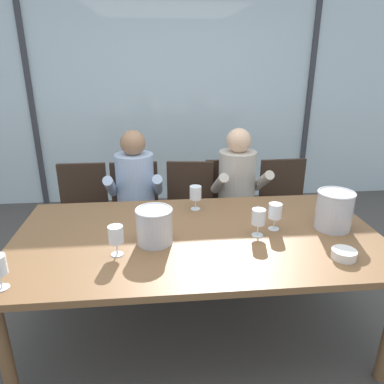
{
  "coord_description": "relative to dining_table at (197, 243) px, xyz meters",
  "views": [
    {
      "loc": [
        -0.23,
        -2.0,
        1.78
      ],
      "look_at": [
        0.0,
        0.35,
        0.89
      ],
      "focal_mm": 33.97,
      "sensor_mm": 36.0,
      "label": 1
    }
  ],
  "objects": [
    {
      "name": "window_mullion_left",
      "position": [
        -1.68,
        2.5,
        0.62
      ],
      "size": [
        0.06,
        0.06,
        2.6
      ],
      "primitive_type": "cube",
      "color": "#38383D",
      "rests_on": "ground"
    },
    {
      "name": "hillside_vineyard",
      "position": [
        0.0,
        6.06,
        0.12
      ],
      "size": [
        13.46,
        2.4,
        1.6
      ],
      "primitive_type": "cube",
      "color": "#386633",
      "rests_on": "ground"
    },
    {
      "name": "chair_right_of_center",
      "position": [
        0.41,
        1.01,
        -0.15
      ],
      "size": [
        0.45,
        0.45,
        0.9
      ],
      "rotation": [
        0.0,
        0.0,
        -0.02
      ],
      "color": "#332319",
      "rests_on": "ground"
    },
    {
      "name": "chair_left_of_center",
      "position": [
        -0.45,
        1.02,
        -0.15
      ],
      "size": [
        0.44,
        0.44,
        0.9
      ],
      "rotation": [
        0.0,
        0.0,
        0.0
      ],
      "color": "#332319",
      "rests_on": "ground"
    },
    {
      "name": "tasting_bowl",
      "position": [
        0.76,
        -0.36,
        0.09
      ],
      "size": [
        0.13,
        0.13,
        0.05
      ],
      "primitive_type": "cylinder",
      "color": "silver",
      "rests_on": "dining_table"
    },
    {
      "name": "wine_glass_spare_empty",
      "position": [
        0.03,
        0.4,
        0.18
      ],
      "size": [
        0.08,
        0.08,
        0.17
      ],
      "color": "silver",
      "rests_on": "dining_table"
    },
    {
      "name": "chair_near_window_right",
      "position": [
        0.91,
        0.98,
        -0.15
      ],
      "size": [
        0.45,
        0.45,
        0.9
      ],
      "rotation": [
        0.0,
        0.0,
        0.03
      ],
      "color": "#332319",
      "rests_on": "ground"
    },
    {
      "name": "chair_near_curtain",
      "position": [
        -0.9,
        1.02,
        -0.15
      ],
      "size": [
        0.44,
        0.44,
        0.9
      ],
      "rotation": [
        0.0,
        0.0,
        0.0
      ],
      "color": "#332319",
      "rests_on": "ground"
    },
    {
      "name": "wine_glass_near_bucket",
      "position": [
        0.37,
        -0.05,
        0.18
      ],
      "size": [
        0.08,
        0.08,
        0.17
      ],
      "color": "silver",
      "rests_on": "dining_table"
    },
    {
      "name": "chair_center",
      "position": [
        0.04,
        0.99,
        -0.15
      ],
      "size": [
        0.49,
        0.49,
        0.9
      ],
      "rotation": [
        0.0,
        0.0,
        -0.13
      ],
      "color": "#332319",
      "rests_on": "ground"
    },
    {
      "name": "person_pale_blue_shirt",
      "position": [
        -0.43,
        0.87,
        0.02
      ],
      "size": [
        0.46,
        0.61,
        1.22
      ],
      "rotation": [
        0.0,
        0.0,
        -0.01
      ],
      "color": "#9EB2D1",
      "rests_on": "ground"
    },
    {
      "name": "person_beige_jumper",
      "position": [
        0.46,
        0.87,
        0.02
      ],
      "size": [
        0.49,
        0.63,
        1.22
      ],
      "rotation": [
        0.0,
        0.0,
        0.09
      ],
      "color": "#B7AD9E",
      "rests_on": "ground"
    },
    {
      "name": "dining_table",
      "position": [
        0.0,
        0.0,
        0.0
      ],
      "size": [
        2.26,
        1.19,
        0.74
      ],
      "color": "brown",
      "rests_on": "ground"
    },
    {
      "name": "wine_glass_by_left_taster",
      "position": [
        -0.47,
        -0.2,
        0.18
      ],
      "size": [
        0.08,
        0.08,
        0.17
      ],
      "color": "silver",
      "rests_on": "dining_table"
    },
    {
      "name": "ground",
      "position": [
        0.0,
        1.0,
        -0.68
      ],
      "size": [
        14.0,
        14.0,
        0.0
      ],
      "primitive_type": "plane",
      "color": "#4C4742"
    },
    {
      "name": "window_mullion_right",
      "position": [
        1.68,
        2.5,
        0.62
      ],
      "size": [
        0.06,
        0.06,
        2.6
      ],
      "primitive_type": "cube",
      "color": "#38383D",
      "rests_on": "ground"
    },
    {
      "name": "wine_glass_by_right_taster",
      "position": [
        0.49,
        0.03,
        0.18
      ],
      "size": [
        0.08,
        0.08,
        0.17
      ],
      "color": "silver",
      "rests_on": "dining_table"
    },
    {
      "name": "ice_bucket_secondary",
      "position": [
        0.87,
        0.01,
        0.19
      ],
      "size": [
        0.23,
        0.23,
        0.25
      ],
      "color": "#B7B7BC",
      "rests_on": "dining_table"
    },
    {
      "name": "window_glass_panel",
      "position": [
        0.0,
        2.52,
        0.62
      ],
      "size": [
        7.46,
        0.03,
        2.6
      ],
      "primitive_type": "cube",
      "color": "silver",
      "rests_on": "ground"
    },
    {
      "name": "ice_bucket_primary",
      "position": [
        -0.26,
        -0.08,
        0.17
      ],
      "size": [
        0.22,
        0.22,
        0.22
      ],
      "color": "#B7B7BC",
      "rests_on": "dining_table"
    }
  ]
}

